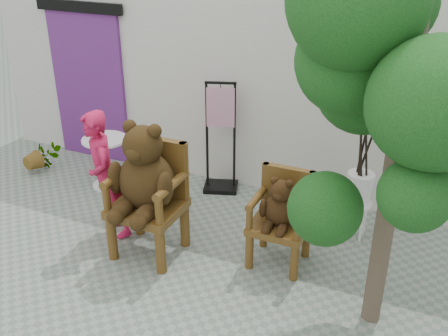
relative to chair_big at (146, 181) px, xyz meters
name	(u,v)px	position (x,y,z in m)	size (l,w,h in m)	color
ground_plane	(195,313)	(0.91, -0.71, -0.87)	(60.00, 60.00, 0.00)	gray
back_wall	(299,75)	(0.91, 2.39, 0.63)	(9.00, 1.00, 3.00)	silver
doorway	(89,83)	(-2.09, 1.87, 0.29)	(1.40, 0.11, 2.33)	#612571
chair_big	(146,181)	(0.00, 0.00, 0.00)	(0.73, 0.81, 1.54)	#4B2F10
chair_small	(281,211)	(1.36, 0.42, -0.26)	(0.59, 0.55, 1.03)	#4B2F10
person	(107,176)	(-0.59, 0.12, -0.11)	(0.56, 0.37, 1.53)	#BA1643
cafe_table	(106,157)	(-1.34, 1.10, -0.43)	(0.60, 0.60, 0.70)	white
display_stand	(221,150)	(0.13, 1.63, -0.29)	(0.54, 0.47, 1.51)	black
stool_bucket	(360,187)	(2.02, 1.22, -0.23)	(0.32, 0.32, 1.45)	white
tree	(389,69)	(2.29, -0.03, 1.47)	(1.75, 1.92, 3.38)	#443629
potted_plant	(41,156)	(-2.49, 1.10, -0.64)	(0.43, 0.37, 0.48)	#0E3511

